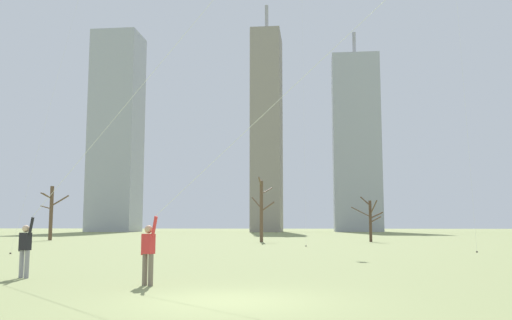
{
  "coord_description": "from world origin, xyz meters",
  "views": [
    {
      "loc": [
        1.87,
        -11.84,
        1.64
      ],
      "look_at": [
        0.0,
        6.0,
        3.77
      ],
      "focal_mm": 38.15,
      "sensor_mm": 36.0,
      "label": 1
    }
  ],
  "objects_px": {
    "distant_kite_high_overhead_white": "(303,24)",
    "bare_tree_left_of_center": "(262,208)",
    "bare_tree_rightmost": "(51,211)",
    "distant_kite_drifting_left_orange": "(76,8)",
    "kite_flyer_midfield_left_pink": "(109,143)",
    "bare_tree_far_right_edge": "(370,218)",
    "kite_flyer_far_back_green": "(213,183)"
  },
  "relations": [
    {
      "from": "distant_kite_high_overhead_white",
      "to": "bare_tree_left_of_center",
      "type": "height_order",
      "value": "distant_kite_high_overhead_white"
    },
    {
      "from": "bare_tree_rightmost",
      "to": "bare_tree_left_of_center",
      "type": "bearing_deg",
      "value": -7.78
    },
    {
      "from": "distant_kite_drifting_left_orange",
      "to": "distant_kite_high_overhead_white",
      "type": "bearing_deg",
      "value": 48.92
    },
    {
      "from": "kite_flyer_midfield_left_pink",
      "to": "bare_tree_far_right_edge",
      "type": "bearing_deg",
      "value": 72.24
    },
    {
      "from": "kite_flyer_midfield_left_pink",
      "to": "bare_tree_far_right_edge",
      "type": "distance_m",
      "value": 38.24
    },
    {
      "from": "bare_tree_far_right_edge",
      "to": "distant_kite_high_overhead_white",
      "type": "bearing_deg",
      "value": -128.04
    },
    {
      "from": "kite_flyer_far_back_green",
      "to": "distant_kite_high_overhead_white",
      "type": "xyz_separation_m",
      "value": [
        1.9,
        30.6,
        15.82
      ]
    },
    {
      "from": "bare_tree_rightmost",
      "to": "distant_kite_drifting_left_orange",
      "type": "bearing_deg",
      "value": -61.62
    },
    {
      "from": "kite_flyer_far_back_green",
      "to": "distant_kite_drifting_left_orange",
      "type": "distance_m",
      "value": 22.44
    },
    {
      "from": "kite_flyer_far_back_green",
      "to": "distant_kite_drifting_left_orange",
      "type": "relative_size",
      "value": 0.51
    },
    {
      "from": "kite_flyer_midfield_left_pink",
      "to": "bare_tree_left_of_center",
      "type": "relative_size",
      "value": 2.91
    },
    {
      "from": "kite_flyer_far_back_green",
      "to": "bare_tree_far_right_edge",
      "type": "distance_m",
      "value": 39.2
    },
    {
      "from": "kite_flyer_far_back_green",
      "to": "bare_tree_far_right_edge",
      "type": "relative_size",
      "value": 2.06
    },
    {
      "from": "distant_kite_high_overhead_white",
      "to": "bare_tree_far_right_edge",
      "type": "bearing_deg",
      "value": 51.96
    },
    {
      "from": "kite_flyer_midfield_left_pink",
      "to": "distant_kite_high_overhead_white",
      "type": "height_order",
      "value": "distant_kite_high_overhead_white"
    },
    {
      "from": "bare_tree_rightmost",
      "to": "bare_tree_left_of_center",
      "type": "height_order",
      "value": "bare_tree_left_of_center"
    },
    {
      "from": "distant_kite_high_overhead_white",
      "to": "bare_tree_left_of_center",
      "type": "bearing_deg",
      "value": 122.44
    },
    {
      "from": "distant_kite_high_overhead_white",
      "to": "bare_tree_far_right_edge",
      "type": "height_order",
      "value": "distant_kite_high_overhead_white"
    },
    {
      "from": "distant_kite_drifting_left_orange",
      "to": "bare_tree_left_of_center",
      "type": "distance_m",
      "value": 25.91
    },
    {
      "from": "kite_flyer_midfield_left_pink",
      "to": "bare_tree_left_of_center",
      "type": "xyz_separation_m",
      "value": [
        1.44,
        35.08,
        -1.02
      ]
    },
    {
      "from": "distant_kite_drifting_left_orange",
      "to": "bare_tree_far_right_edge",
      "type": "bearing_deg",
      "value": 49.92
    },
    {
      "from": "bare_tree_far_right_edge",
      "to": "bare_tree_rightmost",
      "type": "height_order",
      "value": "bare_tree_rightmost"
    },
    {
      "from": "bare_tree_far_right_edge",
      "to": "kite_flyer_midfield_left_pink",
      "type": "bearing_deg",
      "value": -107.76
    },
    {
      "from": "bare_tree_left_of_center",
      "to": "distant_kite_high_overhead_white",
      "type": "bearing_deg",
      "value": -57.56
    },
    {
      "from": "distant_kite_drifting_left_orange",
      "to": "bare_tree_far_right_edge",
      "type": "xyz_separation_m",
      "value": [
        19.21,
        22.83,
        -12.15
      ]
    },
    {
      "from": "distant_kite_high_overhead_white",
      "to": "bare_tree_left_of_center",
      "type": "xyz_separation_m",
      "value": [
        -4.13,
        6.49,
        -15.4
      ]
    },
    {
      "from": "bare_tree_rightmost",
      "to": "bare_tree_far_right_edge",
      "type": "bearing_deg",
      "value": -3.1
    },
    {
      "from": "kite_flyer_far_back_green",
      "to": "kite_flyer_midfield_left_pink",
      "type": "height_order",
      "value": "kite_flyer_midfield_left_pink"
    },
    {
      "from": "distant_kite_high_overhead_white",
      "to": "bare_tree_rightmost",
      "type": "relative_size",
      "value": 3.87
    },
    {
      "from": "distant_kite_high_overhead_white",
      "to": "kite_flyer_far_back_green",
      "type": "bearing_deg",
      "value": -93.56
    },
    {
      "from": "distant_kite_drifting_left_orange",
      "to": "bare_tree_far_right_edge",
      "type": "height_order",
      "value": "distant_kite_drifting_left_orange"
    },
    {
      "from": "kite_flyer_far_back_green",
      "to": "distant_kite_drifting_left_orange",
      "type": "height_order",
      "value": "distant_kite_drifting_left_orange"
    }
  ]
}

